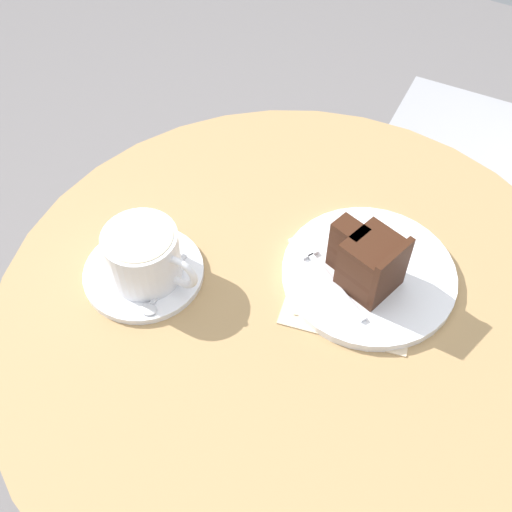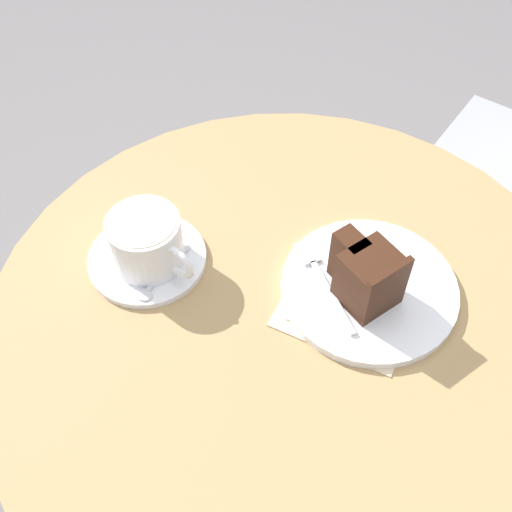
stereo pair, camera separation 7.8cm
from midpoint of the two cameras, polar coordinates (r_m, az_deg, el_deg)
ground_plane at (r=1.47m, az=3.50°, el=-21.51°), size 4.40×4.40×0.01m
cafe_table at (r=0.89m, az=5.44°, el=-9.55°), size 0.75×0.75×0.74m
saucer at (r=0.83m, az=-7.00°, el=-0.38°), size 0.15×0.15×0.01m
coffee_cup at (r=0.79m, az=-6.93°, el=1.14°), size 0.12×0.09×0.07m
teaspoon at (r=0.80m, az=-5.96°, el=-2.30°), size 0.02×0.10×0.00m
cake_plate at (r=0.81m, az=12.74°, el=-3.02°), size 0.22×0.22×0.01m
cake_slice at (r=0.77m, az=12.71°, el=-1.93°), size 0.10×0.08×0.08m
fork at (r=0.80m, az=8.46°, el=-1.82°), size 0.14×0.09×0.00m
napkin at (r=0.81m, az=11.46°, el=-3.63°), size 0.19×0.20×0.00m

